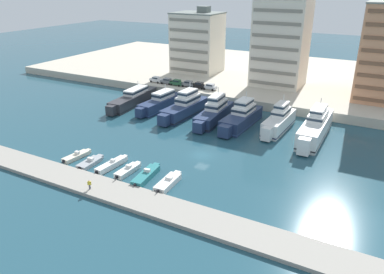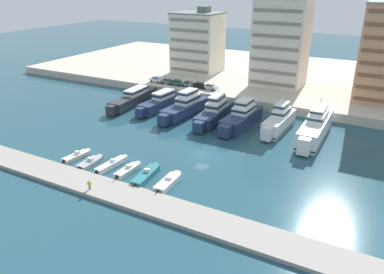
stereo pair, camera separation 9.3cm
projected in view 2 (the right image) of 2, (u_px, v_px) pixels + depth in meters
name	position (u px, v px, depth m)	size (l,w,h in m)	color
ground_plane	(202.00, 155.00, 73.84)	(400.00, 400.00, 0.00)	#234C5B
quay_promenade	(291.00, 78.00, 127.59)	(180.00, 70.00, 2.33)	beige
pier_dock	(144.00, 202.00, 57.81)	(120.00, 5.87, 0.62)	#9E998E
yacht_charcoal_far_left	(134.00, 99.00, 103.13)	(5.30, 21.87, 6.15)	#333338
yacht_navy_left	(161.00, 102.00, 99.66)	(4.86, 18.30, 6.43)	navy
yacht_navy_mid_left	(185.00, 107.00, 94.80)	(5.51, 19.66, 8.13)	navy
yacht_navy_center_left	(214.00, 112.00, 91.13)	(5.14, 19.18, 7.94)	navy
yacht_navy_center	(241.00, 117.00, 88.03)	(5.32, 18.69, 7.91)	navy
yacht_white_center_right	(279.00, 121.00, 85.41)	(4.34, 16.79, 7.99)	white
yacht_white_mid_right	(315.00, 127.00, 81.24)	(4.36, 22.27, 8.32)	white
motorboat_cream_far_left	(77.00, 156.00, 72.63)	(2.30, 6.57, 1.31)	beige
motorboat_grey_left	(90.00, 162.00, 70.09)	(2.35, 6.33, 1.30)	#9EA3A8
motorboat_white_mid_left	(112.00, 165.00, 68.94)	(2.08, 7.93, 1.47)	white
motorboat_white_center_left	(128.00, 170.00, 67.05)	(1.88, 6.55, 1.41)	white
motorboat_teal_center	(146.00, 175.00, 65.10)	(2.84, 8.44, 1.64)	teal
motorboat_white_center_right	(168.00, 182.00, 62.92)	(2.40, 7.38, 1.42)	white
car_white_far_left	(156.00, 79.00, 116.83)	(4.22, 2.17, 1.80)	white
car_grey_left	(167.00, 81.00, 114.97)	(4.12, 1.96, 1.80)	slate
car_green_mid_left	(177.00, 82.00, 113.42)	(4.11, 1.94, 1.80)	#2D6642
car_grey_center_left	(188.00, 84.00, 111.98)	(4.12, 1.97, 1.80)	slate
car_black_center	(199.00, 85.00, 110.47)	(4.14, 1.99, 1.80)	black
car_silver_center_right	(210.00, 86.00, 108.92)	(4.19, 2.11, 1.80)	#B7BCC1
apartment_block_far_left	(198.00, 42.00, 127.39)	(15.61, 12.81, 21.77)	silver
apartment_block_left	(281.00, 39.00, 109.29)	(15.01, 12.52, 29.44)	silver
pedestrian_near_edge	(89.00, 184.00, 60.35)	(0.55, 0.42, 1.62)	#282D3D
bollard_west	(115.00, 179.00, 63.19)	(0.20, 0.20, 0.61)	#2D2D33
bollard_west_mid	(157.00, 191.00, 59.46)	(0.20, 0.20, 0.61)	#2D2D33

